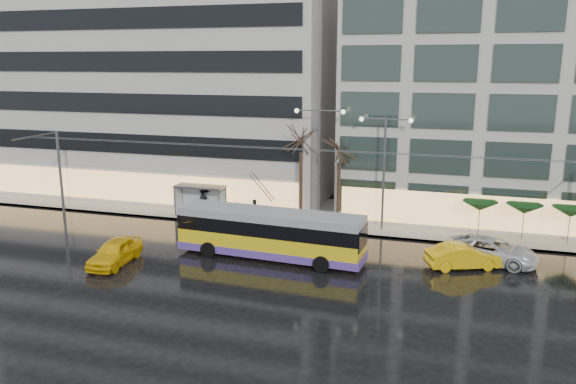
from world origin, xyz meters
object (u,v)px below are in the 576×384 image
at_px(bus_shelter, 197,193).
at_px(street_lamp_near, 319,151).
at_px(taxi_a, 115,252).
at_px(trolleybus, 270,235).

height_order(bus_shelter, street_lamp_near, street_lamp_near).
xyz_separation_m(bus_shelter, street_lamp_near, (10.38, 0.11, 4.03)).
bearing_deg(taxi_a, street_lamp_near, 45.58).
bearing_deg(trolleybus, bus_shelter, 138.49).
bearing_deg(trolleybus, street_lamp_near, 81.06).
bearing_deg(street_lamp_near, taxi_a, -130.77).
bearing_deg(bus_shelter, taxi_a, -90.29).
height_order(street_lamp_near, taxi_a, street_lamp_near).
relative_size(trolleybus, street_lamp_near, 1.40).
relative_size(bus_shelter, street_lamp_near, 0.47).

